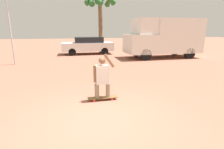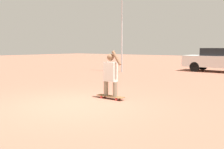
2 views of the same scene
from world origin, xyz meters
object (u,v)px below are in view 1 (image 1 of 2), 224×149
(person_skateboarder, at_px, (102,76))
(camper_van, at_px, (164,37))
(parked_car_white, at_px, (88,45))
(flagpole, at_px, (8,4))
(skateboard, at_px, (103,98))
(palm_tree_near_van, at_px, (100,2))

(person_skateboarder, relative_size, camper_van, 0.24)
(parked_car_white, distance_m, flagpole, 6.82)
(camper_van, distance_m, flagpole, 10.63)
(parked_car_white, bearing_deg, flagpole, -141.76)
(skateboard, relative_size, person_skateboarder, 0.67)
(person_skateboarder, height_order, parked_car_white, parked_car_white)
(person_skateboarder, bearing_deg, flagpole, 122.11)
(person_skateboarder, height_order, camper_van, camper_van)
(palm_tree_near_van, relative_size, flagpole, 1.11)
(skateboard, bearing_deg, person_skateboarder, 180.00)
(camper_van, bearing_deg, palm_tree_near_van, 105.58)
(person_skateboarder, distance_m, palm_tree_near_van, 19.44)
(camper_van, distance_m, palm_tree_near_van, 12.29)
(skateboard, height_order, parked_car_white, parked_car_white)
(palm_tree_near_van, xyz_separation_m, flagpole, (-7.30, -11.71, -1.92))
(skateboard, xyz_separation_m, person_skateboarder, (-0.00, 0.00, 0.71))
(skateboard, distance_m, parked_car_white, 10.79)
(parked_car_white, bearing_deg, camper_van, -31.20)
(camper_van, height_order, parked_car_white, camper_van)
(palm_tree_near_van, bearing_deg, flagpole, -121.94)
(palm_tree_near_van, bearing_deg, person_skateboarder, -99.06)
(skateboard, height_order, person_skateboarder, person_skateboarder)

